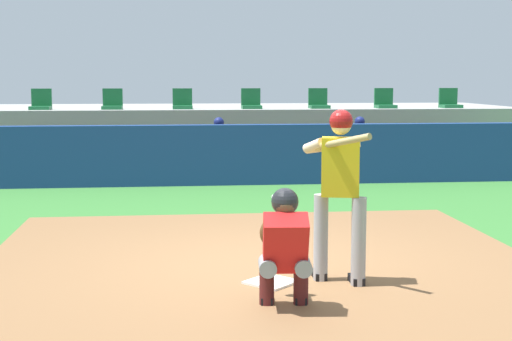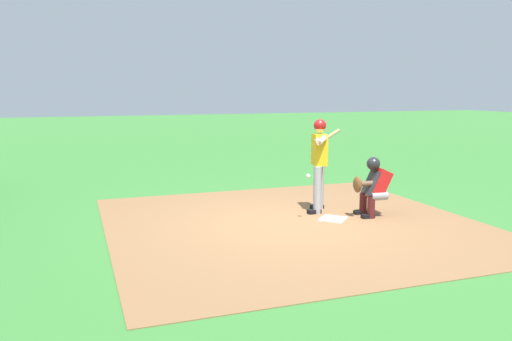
# 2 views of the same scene
# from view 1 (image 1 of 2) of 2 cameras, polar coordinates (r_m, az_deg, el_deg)

# --- Properties ---
(ground_plane) EXTENTS (80.00, 80.00, 0.00)m
(ground_plane) POSITION_cam_1_polar(r_m,az_deg,el_deg) (8.54, 0.50, -7.26)
(ground_plane) COLOR #387A33
(dirt_infield) EXTENTS (6.40, 6.40, 0.01)m
(dirt_infield) POSITION_cam_1_polar(r_m,az_deg,el_deg) (8.53, 0.50, -7.22)
(dirt_infield) COLOR olive
(dirt_infield) RESTS_ON ground
(home_plate) EXTENTS (0.62, 0.62, 0.02)m
(home_plate) POSITION_cam_1_polar(r_m,az_deg,el_deg) (7.76, 1.19, -8.54)
(home_plate) COLOR white
(home_plate) RESTS_ON dirt_infield
(batter_at_plate) EXTENTS (0.62, 0.83, 1.80)m
(batter_at_plate) POSITION_cam_1_polar(r_m,az_deg,el_deg) (7.63, 6.41, -1.08)
(batter_at_plate) COLOR #99999E
(batter_at_plate) RESTS_ON ground
(catcher_crouched) EXTENTS (0.50, 1.66, 1.13)m
(catcher_crouched) POSITION_cam_1_polar(r_m,az_deg,el_deg) (6.84, 2.15, -5.63)
(catcher_crouched) COLOR gray
(catcher_crouched) RESTS_ON ground
(dugout_wall) EXTENTS (13.00, 0.30, 1.20)m
(dugout_wall) POSITION_cam_1_polar(r_m,az_deg,el_deg) (14.82, -2.38, 1.21)
(dugout_wall) COLOR navy
(dugout_wall) RESTS_ON ground
(dugout_bench) EXTENTS (11.80, 0.44, 0.45)m
(dugout_bench) POSITION_cam_1_polar(r_m,az_deg,el_deg) (15.86, -2.61, 0.23)
(dugout_bench) COLOR olive
(dugout_bench) RESTS_ON ground
(dugout_player_0) EXTENTS (0.49, 0.70, 1.30)m
(dugout_player_0) POSITION_cam_1_polar(r_m,az_deg,el_deg) (15.65, -2.83, 1.80)
(dugout_player_0) COLOR #939399
(dugout_player_0) RESTS_ON ground
(dugout_player_1) EXTENTS (0.49, 0.70, 1.30)m
(dugout_player_1) POSITION_cam_1_polar(r_m,az_deg,el_deg) (16.11, 8.04, 1.89)
(dugout_player_1) COLOR #939399
(dugout_player_1) RESTS_ON ground
(stands_platform) EXTENTS (15.00, 4.40, 1.40)m
(stands_platform) POSITION_cam_1_polar(r_m,az_deg,el_deg) (19.19, -3.24, 2.85)
(stands_platform) COLOR #9E9E99
(stands_platform) RESTS_ON ground
(stadium_seat_1) EXTENTS (0.46, 0.46, 0.48)m
(stadium_seat_1) POSITION_cam_1_polar(r_m,az_deg,el_deg) (17.88, -16.17, 4.95)
(stadium_seat_1) COLOR #196033
(stadium_seat_1) RESTS_ON stands_platform
(stadium_seat_2) EXTENTS (0.46, 0.46, 0.48)m
(stadium_seat_2) POSITION_cam_1_polar(r_m,az_deg,el_deg) (17.67, -10.96, 5.07)
(stadium_seat_2) COLOR #196033
(stadium_seat_2) RESTS_ON stands_platform
(stadium_seat_3) EXTENTS (0.46, 0.46, 0.48)m
(stadium_seat_3) POSITION_cam_1_polar(r_m,az_deg,el_deg) (17.60, -5.66, 5.16)
(stadium_seat_3) COLOR #196033
(stadium_seat_3) RESTS_ON stands_platform
(stadium_seat_4) EXTENTS (0.46, 0.46, 0.48)m
(stadium_seat_4) POSITION_cam_1_polar(r_m,az_deg,el_deg) (17.69, -0.37, 5.21)
(stadium_seat_4) COLOR #196033
(stadium_seat_4) RESTS_ON stands_platform
(stadium_seat_5) EXTENTS (0.46, 0.46, 0.48)m
(stadium_seat_5) POSITION_cam_1_polar(r_m,az_deg,el_deg) (17.93, 4.83, 5.21)
(stadium_seat_5) COLOR #196033
(stadium_seat_5) RESTS_ON stands_platform
(stadium_seat_6) EXTENTS (0.46, 0.46, 0.48)m
(stadium_seat_6) POSITION_cam_1_polar(r_m,az_deg,el_deg) (18.30, 9.85, 5.17)
(stadium_seat_6) COLOR #196033
(stadium_seat_6) RESTS_ON stands_platform
(stadium_seat_7) EXTENTS (0.46, 0.46, 0.48)m
(stadium_seat_7) POSITION_cam_1_polar(r_m,az_deg,el_deg) (18.81, 14.63, 5.09)
(stadium_seat_7) COLOR #196033
(stadium_seat_7) RESTS_ON stands_platform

